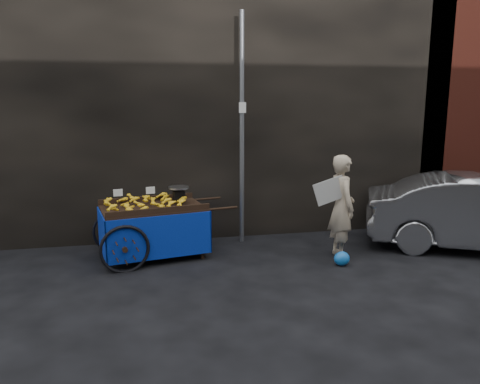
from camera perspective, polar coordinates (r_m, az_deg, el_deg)
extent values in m
plane|color=black|center=(7.32, -0.02, -9.09)|extent=(80.00, 80.00, 0.00)
cube|color=black|center=(9.33, -9.43, 10.85)|extent=(11.00, 2.00, 5.00)
cube|color=#591E14|center=(11.58, 25.28, 10.00)|extent=(3.00, 2.00, 5.00)
cylinder|color=slate|center=(8.21, 0.23, 7.47)|extent=(0.08, 0.08, 4.00)
cube|color=white|center=(8.14, 0.30, 10.25)|extent=(0.12, 0.02, 0.18)
cube|color=black|center=(7.69, -10.58, -2.04)|extent=(1.76, 1.29, 0.06)
cube|color=black|center=(8.12, -11.29, -0.84)|extent=(1.58, 0.34, 0.10)
cube|color=black|center=(7.22, -9.82, -2.30)|extent=(1.58, 0.34, 0.10)
cube|color=black|center=(7.58, -4.62, -5.19)|extent=(0.06, 0.06, 0.80)
cube|color=black|center=(8.32, -6.32, -3.73)|extent=(0.06, 0.06, 0.80)
cylinder|color=black|center=(7.59, -2.15, -2.02)|extent=(0.50, 0.13, 0.04)
cylinder|color=black|center=(8.33, -4.06, -0.84)|extent=(0.50, 0.13, 0.04)
torus|color=black|center=(7.20, -13.86, -6.82)|extent=(0.75, 0.19, 0.75)
torus|color=black|center=(8.23, -15.02, -4.59)|extent=(0.75, 0.19, 0.75)
cylinder|color=black|center=(7.71, -14.48, -5.63)|extent=(0.26, 1.11, 0.05)
cube|color=navy|center=(7.29, -9.64, -5.51)|extent=(1.62, 0.33, 0.68)
cube|color=navy|center=(8.25, -11.23, -3.58)|extent=(1.62, 0.33, 0.68)
cube|color=navy|center=(7.65, -16.46, -5.01)|extent=(0.22, 1.03, 0.68)
cube|color=navy|center=(7.97, -4.76, -3.94)|extent=(0.22, 1.03, 0.68)
cube|color=black|center=(7.80, -7.46, -0.47)|extent=(0.20, 0.17, 0.16)
cylinder|color=silver|center=(7.77, -7.49, 0.55)|extent=(0.40, 0.40, 0.03)
cube|color=white|center=(7.42, -14.65, -0.08)|extent=(0.14, 0.04, 0.11)
cube|color=white|center=(7.50, -10.87, 0.21)|extent=(0.14, 0.04, 0.11)
imported|color=tan|center=(7.72, 12.31, -1.74)|extent=(0.41, 0.62, 1.68)
cube|color=silver|center=(7.48, 10.94, 0.17)|extent=(0.59, 0.04, 0.50)
ellipsoid|color=blue|center=(7.49, 12.31, -7.94)|extent=(0.25, 0.20, 0.23)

